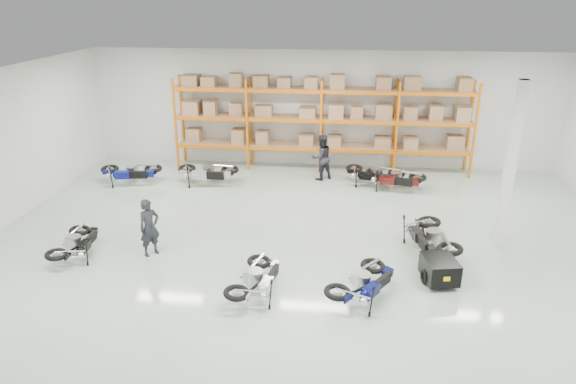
# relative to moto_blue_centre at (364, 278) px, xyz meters

# --- Properties ---
(room) EXTENTS (18.00, 18.00, 18.00)m
(room) POSITION_rel_moto_blue_centre_xyz_m (-1.42, 2.67, 1.71)
(room) COLOR #AFC3B2
(room) RESTS_ON ground
(pallet_rack) EXTENTS (11.28, 0.98, 3.62)m
(pallet_rack) POSITION_rel_moto_blue_centre_xyz_m (-1.42, 9.12, 1.71)
(pallet_rack) COLOR #D9650B
(pallet_rack) RESTS_ON ground
(structural_column) EXTENTS (0.25, 0.25, 4.50)m
(structural_column) POSITION_rel_moto_blue_centre_xyz_m (3.78, 3.17, 1.71)
(structural_column) COLOR white
(structural_column) RESTS_ON ground
(moto_blue_centre) EXTENTS (1.71, 1.97, 1.15)m
(moto_blue_centre) POSITION_rel_moto_blue_centre_xyz_m (0.00, 0.00, 0.00)
(moto_blue_centre) COLOR #070947
(moto_blue_centre) RESTS_ON ground
(moto_silver_left) EXTENTS (1.16, 1.86, 1.12)m
(moto_silver_left) POSITION_rel_moto_blue_centre_xyz_m (-2.41, -0.08, -0.01)
(moto_silver_left) COLOR #B4B6BC
(moto_silver_left) RESTS_ON ground
(moto_black_far_left) EXTENTS (0.94, 1.72, 1.08)m
(moto_black_far_left) POSITION_rel_moto_blue_centre_xyz_m (-7.40, 1.22, -0.03)
(moto_black_far_left) COLOR black
(moto_black_far_left) RESTS_ON ground
(moto_touring_right) EXTENTS (1.29, 2.08, 1.26)m
(moto_touring_right) POSITION_rel_moto_blue_centre_xyz_m (1.80, 2.48, 0.05)
(moto_touring_right) COLOR black
(moto_touring_right) RESTS_ON ground
(trailer) EXTENTS (0.88, 1.57, 0.64)m
(trailer) POSITION_rel_moto_blue_centre_xyz_m (1.80, 0.88, -0.17)
(trailer) COLOR black
(trailer) RESTS_ON ground
(moto_back_a) EXTENTS (2.00, 1.19, 1.23)m
(moto_back_a) POSITION_rel_moto_blue_centre_xyz_m (-8.20, 6.72, 0.04)
(moto_back_a) COLOR navy
(moto_back_a) RESTS_ON ground
(moto_back_b) EXTENTS (1.93, 0.98, 1.24)m
(moto_back_b) POSITION_rel_moto_blue_centre_xyz_m (-5.42, 6.96, 0.04)
(moto_back_b) COLOR #A7ADB0
(moto_back_b) RESTS_ON ground
(moto_back_c) EXTENTS (2.03, 1.36, 1.20)m
(moto_back_c) POSITION_rel_moto_blue_centre_xyz_m (0.56, 7.49, 0.03)
(moto_back_c) COLOR black
(moto_back_c) RESTS_ON ground
(moto_back_d) EXTENTS (2.01, 1.34, 1.19)m
(moto_back_d) POSITION_rel_moto_blue_centre_xyz_m (1.26, 7.14, 0.02)
(moto_back_d) COLOR #440E0D
(moto_back_d) RESTS_ON ground
(person_left) EXTENTS (0.65, 0.67, 1.55)m
(person_left) POSITION_rel_moto_blue_centre_xyz_m (-5.52, 1.55, 0.23)
(person_left) COLOR black
(person_left) RESTS_ON ground
(person_back) EXTENTS (1.04, 0.99, 1.69)m
(person_back) POSITION_rel_moto_blue_centre_xyz_m (-1.34, 7.92, 0.30)
(person_back) COLOR black
(person_back) RESTS_ON ground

